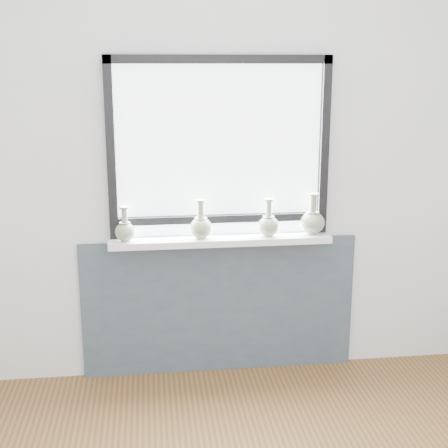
{
  "coord_description": "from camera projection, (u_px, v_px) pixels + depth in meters",
  "views": [
    {
      "loc": [
        -0.42,
        -1.84,
        1.9
      ],
      "look_at": [
        0.0,
        1.55,
        1.02
      ],
      "focal_mm": 50.0,
      "sensor_mm": 36.0,
      "label": 1
    }
  ],
  "objects": [
    {
      "name": "apron_panel",
      "position": [
        219.0,
        306.0,
        3.9
      ],
      "size": [
        1.7,
        0.03,
        0.86
      ],
      "primitive_type": "cube",
      "color": "#414F5A",
      "rests_on": "ground"
    },
    {
      "name": "windowsill",
      "position": [
        221.0,
        240.0,
        3.72
      ],
      "size": [
        1.32,
        0.18,
        0.04
      ],
      "primitive_type": "cube",
      "color": "white",
      "rests_on": "apron_panel"
    },
    {
      "name": "back_wall",
      "position": [
        219.0,
        168.0,
        3.71
      ],
      "size": [
        3.6,
        0.02,
        2.6
      ],
      "primitive_type": "cube",
      "color": "silver",
      "rests_on": "ground"
    },
    {
      "name": "vase_c",
      "position": [
        269.0,
        224.0,
        3.72
      ],
      "size": [
        0.13,
        0.13,
        0.23
      ],
      "rotation": [
        0.0,
        0.0,
        -0.05
      ],
      "color": "gray",
      "rests_on": "windowsill"
    },
    {
      "name": "vase_d",
      "position": [
        312.0,
        221.0,
        3.77
      ],
      "size": [
        0.15,
        0.15,
        0.25
      ],
      "rotation": [
        0.0,
        0.0,
        -0.41
      ],
      "color": "gray",
      "rests_on": "windowsill"
    },
    {
      "name": "vase_b",
      "position": [
        201.0,
        226.0,
        3.67
      ],
      "size": [
        0.13,
        0.13,
        0.23
      ],
      "rotation": [
        0.0,
        0.0,
        0.37
      ],
      "color": "gray",
      "rests_on": "windowsill"
    },
    {
      "name": "window",
      "position": [
        219.0,
        145.0,
        3.64
      ],
      "size": [
        1.3,
        0.06,
        1.05
      ],
      "color": "black",
      "rests_on": "windowsill"
    },
    {
      "name": "vase_a",
      "position": [
        125.0,
        230.0,
        3.61
      ],
      "size": [
        0.12,
        0.12,
        0.21
      ],
      "rotation": [
        0.0,
        0.0,
        -0.39
      ],
      "color": "gray",
      "rests_on": "windowsill"
    }
  ]
}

